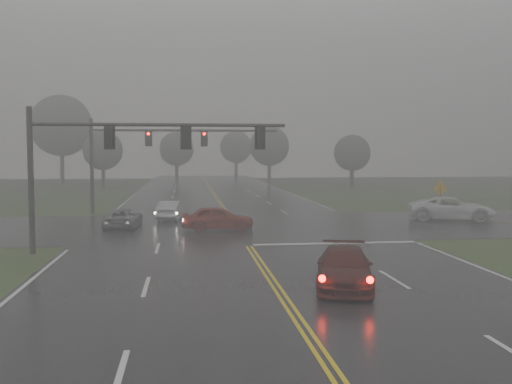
{
  "coord_description": "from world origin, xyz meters",
  "views": [
    {
      "loc": [
        -3.08,
        -13.94,
        4.7
      ],
      "look_at": [
        0.6,
        16.0,
        2.6
      ],
      "focal_mm": 40.0,
      "sensor_mm": 36.0,
      "label": 1
    }
  ],
  "objects": [
    {
      "name": "signal_gantry_far",
      "position": [
        -5.67,
        30.63,
        5.13
      ],
      "size": [
        14.38,
        0.37,
        7.24
      ],
      "color": "black",
      "rests_on": "ground"
    },
    {
      "name": "cross_street",
      "position": [
        0.0,
        22.0,
        0.0
      ],
      "size": [
        120.0,
        14.0,
        0.02
      ],
      "primitive_type": "cube",
      "color": "black",
      "rests_on": "ground"
    },
    {
      "name": "sign_diamond_east",
      "position": [
        14.98,
        24.81,
        1.79
      ],
      "size": [
        1.1,
        0.18,
        2.66
      ],
      "rotation": [
        0.0,
        0.0,
        0.13
      ],
      "color": "black",
      "rests_on": "ground"
    },
    {
      "name": "stop_bar",
      "position": [
        4.5,
        14.4,
        0.0
      ],
      "size": [
        8.5,
        0.5,
        0.01
      ],
      "primitive_type": "cube",
      "color": "silver",
      "rests_on": "ground"
    },
    {
      "name": "sedan_silver",
      "position": [
        -4.12,
        25.98,
        0.0
      ],
      "size": [
        2.05,
        4.19,
        1.32
      ],
      "primitive_type": "imported",
      "rotation": [
        0.0,
        0.0,
        2.97
      ],
      "color": "#B4B6BC",
      "rests_on": "ground"
    },
    {
      "name": "signal_gantry_near",
      "position": [
        -6.52,
        13.4,
        4.77
      ],
      "size": [
        12.01,
        0.3,
        6.8
      ],
      "color": "black",
      "rests_on": "ground"
    },
    {
      "name": "sedan_red",
      "position": [
        -1.2,
        20.11,
        0.0
      ],
      "size": [
        4.41,
        2.02,
        1.47
      ],
      "primitive_type": "imported",
      "rotation": [
        0.0,
        0.0,
        1.5
      ],
      "color": "maroon",
      "rests_on": "ground"
    },
    {
      "name": "ground",
      "position": [
        0.0,
        0.0,
        0.0
      ],
      "size": [
        180.0,
        180.0,
        0.0
      ],
      "primitive_type": "plane",
      "color": "#2C3F1B",
      "rests_on": "ground"
    },
    {
      "name": "tree_nw_a",
      "position": [
        -13.75,
        61.72,
        4.94
      ],
      "size": [
        5.11,
        5.11,
        7.51
      ],
      "color": "#2D231D",
      "rests_on": "ground"
    },
    {
      "name": "tree_e_near",
      "position": [
        18.45,
        58.38,
        4.6
      ],
      "size": [
        4.77,
        4.77,
        7.0
      ],
      "color": "#2D231D",
      "rests_on": "ground"
    },
    {
      "name": "tree_ne_a",
      "position": [
        8.95,
        68.07,
        5.58
      ],
      "size": [
        5.78,
        5.78,
        8.48
      ],
      "color": "#2D231D",
      "rests_on": "ground"
    },
    {
      "name": "car_grey",
      "position": [
        -6.99,
        22.14,
        0.0
      ],
      "size": [
        2.26,
        4.35,
        1.17
      ],
      "primitive_type": "imported",
      "rotation": [
        0.0,
        0.0,
        3.06
      ],
      "color": "slate",
      "rests_on": "ground"
    },
    {
      "name": "main_road",
      "position": [
        0.0,
        20.0,
        0.0
      ],
      "size": [
        18.0,
        160.0,
        0.02
      ],
      "primitive_type": "cube",
      "color": "black",
      "rests_on": "ground"
    },
    {
      "name": "tree_nw_b",
      "position": [
        -20.85,
        71.14,
        8.53
      ],
      "size": [
        8.82,
        8.82,
        12.95
      ],
      "color": "#2D231D",
      "rests_on": "ground"
    },
    {
      "name": "sedan_maroon",
      "position": [
        2.35,
        5.08,
        0.0
      ],
      "size": [
        3.0,
        4.98,
        1.35
      ],
      "primitive_type": "imported",
      "rotation": [
        0.0,
        0.0,
        -0.25
      ],
      "color": "#3F0D0B",
      "rests_on": "ground"
    },
    {
      "name": "tree_n_mid",
      "position": [
        -4.54,
        77.18,
        5.21
      ],
      "size": [
        5.4,
        5.4,
        7.94
      ],
      "color": "#2D231D",
      "rests_on": "ground"
    },
    {
      "name": "pickup_white",
      "position": [
        15.16,
        23.33,
        0.0
      ],
      "size": [
        6.31,
        4.34,
        1.6
      ],
      "primitive_type": "imported",
      "rotation": [
        0.0,
        0.0,
        1.25
      ],
      "color": "white",
      "rests_on": "ground"
    },
    {
      "name": "tree_n_far",
      "position": [
        5.9,
        88.71,
        5.6
      ],
      "size": [
        5.8,
        5.8,
        8.52
      ],
      "color": "#2D231D",
      "rests_on": "ground"
    }
  ]
}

